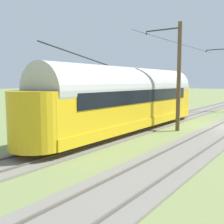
% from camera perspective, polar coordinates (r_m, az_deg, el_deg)
% --- Properties ---
extents(track_third_siding, '(2.80, 80.00, 0.18)m').
position_cam_1_polar(track_third_siding, '(23.95, 11.10, -1.77)').
color(track_third_siding, slate).
rests_on(track_third_siding, ground).
extents(vintage_streetcar, '(2.65, 17.95, 4.97)m').
position_cam_1_polar(vintage_streetcar, '(18.37, 3.54, 2.84)').
color(vintage_streetcar, gold).
rests_on(vintage_streetcar, ground).
extents(catenary_pole_mid_near, '(2.72, 0.28, 7.31)m').
position_cam_1_polar(catenary_pole_mid_near, '(19.33, 13.44, 7.44)').
color(catenary_pole_mid_near, brown).
rests_on(catenary_pole_mid_near, ground).
extents(overhead_wire_run, '(2.52, 18.42, 0.18)m').
position_cam_1_polar(overhead_wire_run, '(27.64, 15.10, 13.18)').
color(overhead_wire_run, black).
rests_on(overhead_wire_run, ground).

